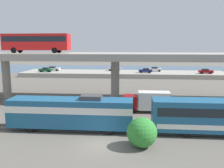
{
  "coord_description": "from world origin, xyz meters",
  "views": [
    {
      "loc": [
        3.24,
        -22.47,
        9.77
      ],
      "look_at": [
        -0.18,
        15.73,
        3.6
      ],
      "focal_mm": 38.49,
      "sensor_mm": 36.0,
      "label": 1
    }
  ],
  "objects_px": {
    "train_locomotive": "(65,111)",
    "parked_car_0": "(46,70)",
    "parked_car_1": "(114,69)",
    "parked_car_3": "(206,71)",
    "service_truck_west": "(148,101)",
    "parked_car_5": "(155,69)",
    "parked_car_4": "(145,70)",
    "parked_car_2": "(53,69)",
    "transit_bus_on_overpass": "(36,41)"
  },
  "relations": [
    {
      "from": "parked_car_5",
      "to": "parked_car_1",
      "type": "bearing_deg",
      "value": 176.84
    },
    {
      "from": "train_locomotive",
      "to": "parked_car_1",
      "type": "xyz_separation_m",
      "value": [
        1.46,
        53.85,
        -0.09
      ]
    },
    {
      "from": "transit_bus_on_overpass",
      "to": "parked_car_0",
      "type": "bearing_deg",
      "value": -71.68
    },
    {
      "from": "service_truck_west",
      "to": "parked_car_2",
      "type": "bearing_deg",
      "value": -56.15
    },
    {
      "from": "transit_bus_on_overpass",
      "to": "parked_car_5",
      "type": "distance_m",
      "value": 45.39
    },
    {
      "from": "transit_bus_on_overpass",
      "to": "parked_car_3",
      "type": "distance_m",
      "value": 51.53
    },
    {
      "from": "parked_car_1",
      "to": "service_truck_west",
      "type": "bearing_deg",
      "value": -79.19
    },
    {
      "from": "parked_car_1",
      "to": "parked_car_2",
      "type": "distance_m",
      "value": 20.63
    },
    {
      "from": "train_locomotive",
      "to": "parked_car_0",
      "type": "height_order",
      "value": "train_locomotive"
    },
    {
      "from": "train_locomotive",
      "to": "parked_car_2",
      "type": "xyz_separation_m",
      "value": [
        -19.09,
        52.07,
        -0.09
      ]
    },
    {
      "from": "parked_car_0",
      "to": "parked_car_3",
      "type": "bearing_deg",
      "value": 179.84
    },
    {
      "from": "parked_car_1",
      "to": "parked_car_2",
      "type": "bearing_deg",
      "value": -175.07
    },
    {
      "from": "train_locomotive",
      "to": "parked_car_4",
      "type": "bearing_deg",
      "value": -103.43
    },
    {
      "from": "parked_car_3",
      "to": "train_locomotive",
      "type": "bearing_deg",
      "value": -121.7
    },
    {
      "from": "parked_car_3",
      "to": "parked_car_5",
      "type": "bearing_deg",
      "value": 161.33
    },
    {
      "from": "parked_car_0",
      "to": "parked_car_4",
      "type": "xyz_separation_m",
      "value": [
        31.92,
        0.41,
        0.0
      ]
    },
    {
      "from": "train_locomotive",
      "to": "parked_car_1",
      "type": "bearing_deg",
      "value": -91.55
    },
    {
      "from": "transit_bus_on_overpass",
      "to": "service_truck_west",
      "type": "bearing_deg",
      "value": 159.54
    },
    {
      "from": "transit_bus_on_overpass",
      "to": "parked_car_5",
      "type": "relative_size",
      "value": 2.9
    },
    {
      "from": "transit_bus_on_overpass",
      "to": "parked_car_3",
      "type": "height_order",
      "value": "transit_bus_on_overpass"
    },
    {
      "from": "parked_car_1",
      "to": "parked_car_3",
      "type": "bearing_deg",
      "value": -11.44
    },
    {
      "from": "train_locomotive",
      "to": "parked_car_3",
      "type": "distance_m",
      "value": 56.57
    },
    {
      "from": "parked_car_1",
      "to": "parked_car_5",
      "type": "bearing_deg",
      "value": -3.16
    },
    {
      "from": "parked_car_0",
      "to": "parked_car_5",
      "type": "relative_size",
      "value": 0.97
    },
    {
      "from": "train_locomotive",
      "to": "parked_car_0",
      "type": "bearing_deg",
      "value": -67.2
    },
    {
      "from": "service_truck_west",
      "to": "parked_car_5",
      "type": "bearing_deg",
      "value": -96.26
    },
    {
      "from": "parked_car_1",
      "to": "parked_car_3",
      "type": "height_order",
      "value": "same"
    },
    {
      "from": "parked_car_1",
      "to": "parked_car_5",
      "type": "xyz_separation_m",
      "value": [
        13.55,
        -0.75,
        -0.0
      ]
    },
    {
      "from": "train_locomotive",
      "to": "parked_car_3",
      "type": "bearing_deg",
      "value": -121.7
    },
    {
      "from": "service_truck_west",
      "to": "parked_car_4",
      "type": "height_order",
      "value": "service_truck_west"
    },
    {
      "from": "parked_car_3",
      "to": "parked_car_4",
      "type": "height_order",
      "value": "same"
    },
    {
      "from": "parked_car_2",
      "to": "parked_car_1",
      "type": "bearing_deg",
      "value": 4.93
    },
    {
      "from": "parked_car_1",
      "to": "parked_car_3",
      "type": "relative_size",
      "value": 1.09
    },
    {
      "from": "parked_car_4",
      "to": "parked_car_2",
      "type": "bearing_deg",
      "value": -6.31
    },
    {
      "from": "service_truck_west",
      "to": "parked_car_1",
      "type": "height_order",
      "value": "service_truck_west"
    },
    {
      "from": "parked_car_0",
      "to": "parked_car_3",
      "type": "xyz_separation_m",
      "value": [
        50.02,
        -0.14,
        0.0
      ]
    },
    {
      "from": "parked_car_3",
      "to": "service_truck_west",
      "type": "bearing_deg",
      "value": -116.35
    },
    {
      "from": "transit_bus_on_overpass",
      "to": "service_truck_west",
      "type": "distance_m",
      "value": 22.8
    },
    {
      "from": "parked_car_5",
      "to": "parked_car_4",
      "type": "bearing_deg",
      "value": -127.44
    },
    {
      "from": "train_locomotive",
      "to": "parked_car_2",
      "type": "distance_m",
      "value": 55.46
    },
    {
      "from": "train_locomotive",
      "to": "parked_car_2",
      "type": "bearing_deg",
      "value": -69.86
    },
    {
      "from": "parked_car_1",
      "to": "parked_car_3",
      "type": "distance_m",
      "value": 28.84
    },
    {
      "from": "parked_car_4",
      "to": "parked_car_5",
      "type": "xyz_separation_m",
      "value": [
        3.38,
        4.42,
        -0.0
      ]
    },
    {
      "from": "transit_bus_on_overpass",
      "to": "parked_car_3",
      "type": "xyz_separation_m",
      "value": [
        39.3,
        32.26,
        -8.4
      ]
    },
    {
      "from": "parked_car_2",
      "to": "parked_car_5",
      "type": "distance_m",
      "value": 34.12
    },
    {
      "from": "parked_car_0",
      "to": "parked_car_2",
      "type": "height_order",
      "value": "same"
    },
    {
      "from": "parked_car_5",
      "to": "service_truck_west",
      "type": "bearing_deg",
      "value": -96.26
    },
    {
      "from": "transit_bus_on_overpass",
      "to": "train_locomotive",
      "type": "bearing_deg",
      "value": 121.09
    },
    {
      "from": "train_locomotive",
      "to": "parked_car_5",
      "type": "relative_size",
      "value": 3.71
    },
    {
      "from": "service_truck_west",
      "to": "train_locomotive",
      "type": "bearing_deg",
      "value": 40.11
    }
  ]
}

